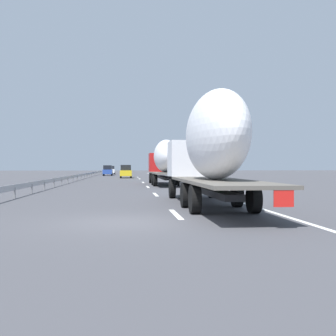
{
  "coord_description": "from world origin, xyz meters",
  "views": [
    {
      "loc": [
        -13.01,
        -0.04,
        1.72
      ],
      "look_at": [
        16.99,
        -2.99,
        1.62
      ],
      "focal_mm": 44.87,
      "sensor_mm": 36.0,
      "label": 1
    }
  ],
  "objects_px": {
    "car_blue_sedan": "(108,171)",
    "car_white_van": "(111,170)",
    "car_yellow_coupe": "(126,171)",
    "truck_lead": "(165,160)",
    "car_silver_hatch": "(126,170)",
    "truck_trailing": "(210,145)",
    "road_sign": "(179,163)"
  },
  "relations": [
    {
      "from": "truck_lead",
      "to": "truck_trailing",
      "type": "xyz_separation_m",
      "value": [
        -21.49,
        0.0,
        0.27
      ]
    },
    {
      "from": "truck_lead",
      "to": "car_white_van",
      "type": "relative_size",
      "value": 2.69
    },
    {
      "from": "car_silver_hatch",
      "to": "car_yellow_coupe",
      "type": "bearing_deg",
      "value": 179.92
    },
    {
      "from": "truck_lead",
      "to": "car_white_van",
      "type": "bearing_deg",
      "value": 7.31
    },
    {
      "from": "truck_lead",
      "to": "car_yellow_coupe",
      "type": "xyz_separation_m",
      "value": [
        24.36,
        3.71,
        -1.4
      ]
    },
    {
      "from": "car_yellow_coupe",
      "to": "car_white_van",
      "type": "distance_m",
      "value": 31.44
    },
    {
      "from": "truck_trailing",
      "to": "car_white_van",
      "type": "distance_m",
      "value": 77.45
    },
    {
      "from": "car_blue_sedan",
      "to": "car_white_van",
      "type": "xyz_separation_m",
      "value": [
        14.91,
        -0.03,
        -0.03
      ]
    },
    {
      "from": "car_silver_hatch",
      "to": "car_white_van",
      "type": "relative_size",
      "value": 0.86
    },
    {
      "from": "truck_lead",
      "to": "car_white_van",
      "type": "height_order",
      "value": "truck_lead"
    },
    {
      "from": "truck_trailing",
      "to": "car_yellow_coupe",
      "type": "distance_m",
      "value": 46.03
    },
    {
      "from": "car_white_van",
      "to": "car_yellow_coupe",
      "type": "bearing_deg",
      "value": -173.75
    },
    {
      "from": "truck_trailing",
      "to": "car_silver_hatch",
      "type": "height_order",
      "value": "truck_trailing"
    },
    {
      "from": "truck_lead",
      "to": "truck_trailing",
      "type": "bearing_deg",
      "value": 180.0
    },
    {
      "from": "car_blue_sedan",
      "to": "road_sign",
      "type": "xyz_separation_m",
      "value": [
        -27.06,
        -10.26,
        1.25
      ]
    },
    {
      "from": "car_silver_hatch",
      "to": "car_yellow_coupe",
      "type": "distance_m",
      "value": 44.22
    },
    {
      "from": "car_yellow_coupe",
      "to": "car_white_van",
      "type": "bearing_deg",
      "value": 6.25
    },
    {
      "from": "car_silver_hatch",
      "to": "road_sign",
      "type": "xyz_separation_m",
      "value": [
        -54.94,
        -6.75,
        1.26
      ]
    },
    {
      "from": "truck_trailing",
      "to": "car_white_van",
      "type": "relative_size",
      "value": 3.0
    },
    {
      "from": "car_silver_hatch",
      "to": "road_sign",
      "type": "bearing_deg",
      "value": -173.0
    },
    {
      "from": "road_sign",
      "to": "car_blue_sedan",
      "type": "bearing_deg",
      "value": 20.77
    },
    {
      "from": "car_yellow_coupe",
      "to": "car_silver_hatch",
      "type": "bearing_deg",
      "value": -0.08
    },
    {
      "from": "truck_lead",
      "to": "car_blue_sedan",
      "type": "height_order",
      "value": "truck_lead"
    },
    {
      "from": "car_yellow_coupe",
      "to": "road_sign",
      "type": "distance_m",
      "value": 12.75
    },
    {
      "from": "car_white_van",
      "to": "truck_trailing",
      "type": "bearing_deg",
      "value": -174.72
    },
    {
      "from": "car_blue_sedan",
      "to": "road_sign",
      "type": "bearing_deg",
      "value": -159.23
    },
    {
      "from": "truck_lead",
      "to": "road_sign",
      "type": "height_order",
      "value": "truck_lead"
    },
    {
      "from": "road_sign",
      "to": "truck_trailing",
      "type": "bearing_deg",
      "value": 174.96
    },
    {
      "from": "car_yellow_coupe",
      "to": "road_sign",
      "type": "height_order",
      "value": "road_sign"
    },
    {
      "from": "truck_lead",
      "to": "road_sign",
      "type": "distance_m",
      "value": 14.0
    },
    {
      "from": "road_sign",
      "to": "car_silver_hatch",
      "type": "bearing_deg",
      "value": 7.0
    },
    {
      "from": "car_white_van",
      "to": "car_blue_sedan",
      "type": "bearing_deg",
      "value": 179.88
    }
  ]
}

